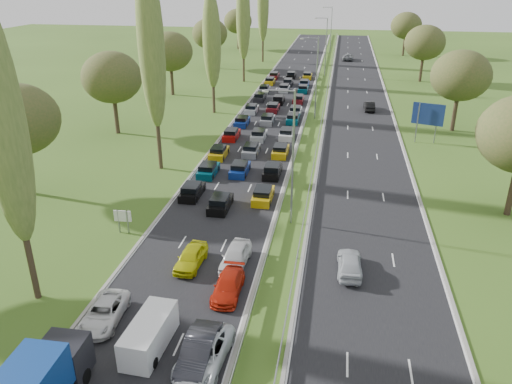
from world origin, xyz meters
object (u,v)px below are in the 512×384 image
at_px(near_car_2, 104,313).
at_px(info_sign, 123,218).
at_px(white_van_rear, 151,332).
at_px(direction_sign, 428,116).

xyz_separation_m(near_car_2, info_sign, (-3.60, 11.43, 0.70)).
relative_size(white_van_rear, info_sign, 2.28).
bearing_deg(near_car_2, white_van_rear, -27.31).
xyz_separation_m(near_car_2, direction_sign, (25.20, 41.41, 2.90)).
height_order(near_car_2, white_van_rear, white_van_rear).
bearing_deg(white_van_rear, direction_sign, 66.63).
height_order(info_sign, direction_sign, direction_sign).
height_order(near_car_2, info_sign, info_sign).
distance_m(near_car_2, white_van_rear, 4.10).
distance_m(white_van_rear, info_sign, 15.00).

